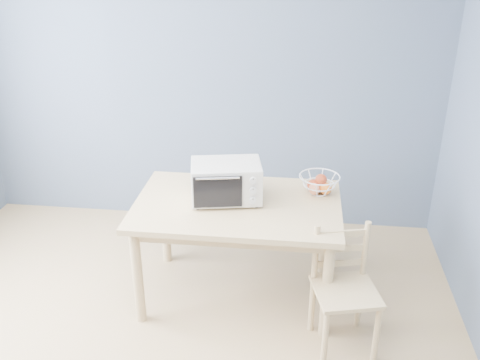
# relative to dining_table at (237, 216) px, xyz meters

# --- Properties ---
(room) EXTENTS (4.01, 4.51, 2.61)m
(room) POSITION_rel_dining_table_xyz_m (-0.42, -1.11, 0.65)
(room) COLOR tan
(room) RESTS_ON ground
(dining_table) EXTENTS (1.40, 0.90, 0.75)m
(dining_table) POSITION_rel_dining_table_xyz_m (0.00, 0.00, 0.00)
(dining_table) COLOR #D7BA81
(dining_table) RESTS_ON ground
(toaster_oven) EXTENTS (0.52, 0.42, 0.27)m
(toaster_oven) POSITION_rel_dining_table_xyz_m (-0.10, 0.03, 0.25)
(toaster_oven) COLOR silver
(toaster_oven) RESTS_ON dining_table
(fruit_basket) EXTENTS (0.34, 0.34, 0.15)m
(fruit_basket) POSITION_rel_dining_table_xyz_m (0.55, 0.22, 0.17)
(fruit_basket) COLOR white
(fruit_basket) RESTS_ON dining_table
(dining_chair) EXTENTS (0.46, 0.46, 0.80)m
(dining_chair) POSITION_rel_dining_table_xyz_m (0.72, -0.42, -0.25)
(dining_chair) COLOR #D7BA81
(dining_chair) RESTS_ON ground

